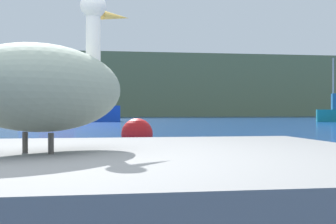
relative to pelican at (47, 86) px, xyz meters
name	(u,v)px	position (x,y,z in m)	size (l,w,h in m)	color
hillside_backdrop	(84,86)	(0.01, 67.31, 3.17)	(140.00, 11.64, 8.55)	#6B7A51
pier_dock	(46,221)	(-0.01, -0.01, -0.74)	(3.92, 2.74, 0.75)	gray
pelican	(47,86)	(0.00, 0.00, 0.00)	(1.16, 1.24, 0.95)	gray
fishing_boat_blue	(67,109)	(-1.18, 37.63, -0.07)	(7.97, 2.54, 3.85)	blue
mooring_buoy	(137,134)	(1.44, 9.05, -0.73)	(0.77, 0.77, 0.77)	red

